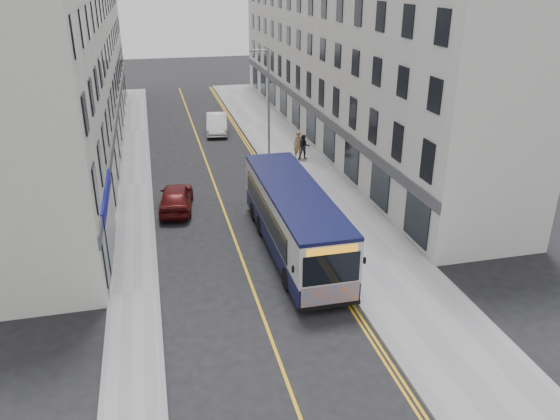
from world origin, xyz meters
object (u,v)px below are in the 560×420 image
pedestrian_near (299,145)px  car_maroon (176,197)px  streetlamp (268,104)px  city_bus (294,218)px  car_white (217,124)px  bicycle (332,224)px  pedestrian_far (304,147)px

pedestrian_near → car_maroon: bearing=-134.9°
streetlamp → car_maroon: size_ratio=1.80×
streetlamp → city_bus: streetlamp is taller
city_bus → streetlamp: bearing=83.0°
streetlamp → car_white: 10.35m
city_bus → bicycle: (2.35, 1.19, -1.10)m
bicycle → pedestrian_far: 12.40m
car_white → city_bus: bearing=-80.7°
pedestrian_far → car_white: (-5.12, 8.96, -0.22)m
bicycle → car_white: bearing=8.0°
pedestrian_near → car_maroon: 11.60m
pedestrian_far → car_white: size_ratio=0.37×
pedestrian_far → car_white: 10.32m
city_bus → bicycle: city_bus is taller
streetlamp → city_bus: bearing=-97.0°
city_bus → bicycle: bearing=26.9°
city_bus → pedestrian_near: size_ratio=5.57×
city_bus → car_maroon: 8.38m
car_maroon → bicycle: bearing=152.3°
streetlamp → bicycle: size_ratio=3.75×
streetlamp → city_bus: 13.32m
pedestrian_near → car_white: (-4.76, 8.79, -0.33)m
streetlamp → bicycle: 12.37m
city_bus → bicycle: size_ratio=5.25×
pedestrian_far → streetlamp: bearing=-167.0°
pedestrian_near → car_white: pedestrian_near is taller
city_bus → pedestrian_near: bearing=73.7°
streetlamp → car_maroon: streetlamp is taller
bicycle → pedestrian_near: bearing=-7.8°
city_bus → pedestrian_near: 14.18m
pedestrian_near → car_maroon: (-9.17, -7.10, -0.37)m
bicycle → car_white: car_white is taller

